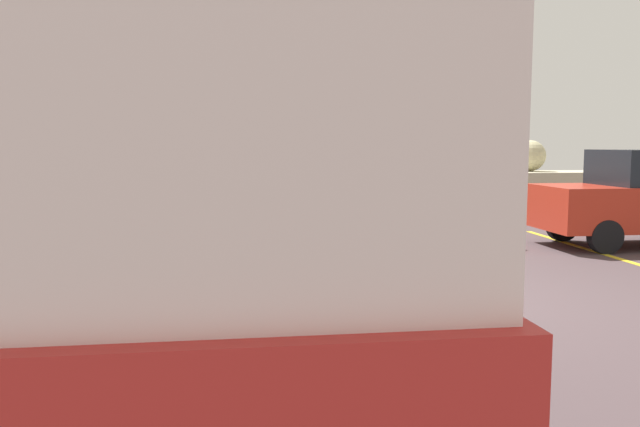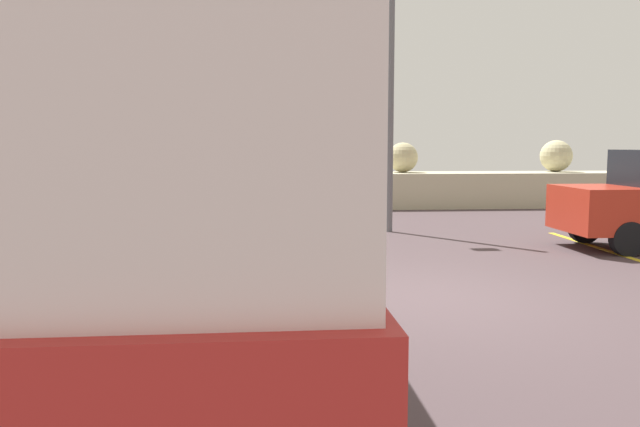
% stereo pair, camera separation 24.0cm
% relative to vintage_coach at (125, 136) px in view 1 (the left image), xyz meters
% --- Properties ---
extents(ground, '(32.00, 26.00, 0.02)m').
position_rel_vintage_coach_xyz_m(ground, '(2.94, 2.85, -2.04)').
color(ground, '#46383B').
extents(breakwater, '(31.36, 1.80, 2.11)m').
position_rel_vintage_coach_xyz_m(breakwater, '(3.08, 14.65, -1.44)').
color(breakwater, '#B8B192').
rests_on(breakwater, ground).
extents(vintage_coach, '(2.57, 8.62, 3.70)m').
position_rel_vintage_coach_xyz_m(vintage_coach, '(0.00, 0.00, 0.00)').
color(vintage_coach, black).
rests_on(vintage_coach, ground).
extents(lamp_post, '(1.23, 0.48, 5.77)m').
position_rel_vintage_coach_xyz_m(lamp_post, '(3.65, 9.11, 1.24)').
color(lamp_post, '#5B5B60').
rests_on(lamp_post, ground).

